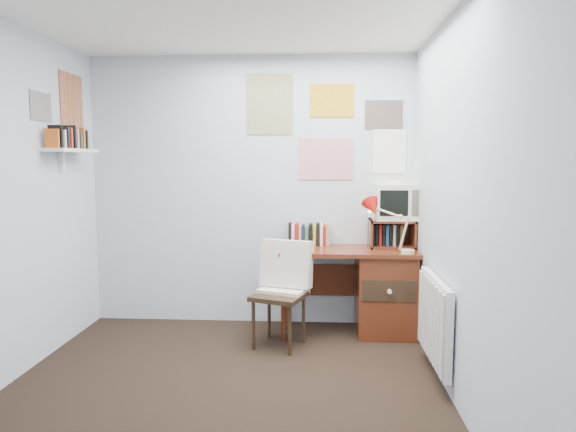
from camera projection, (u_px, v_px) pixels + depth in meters
name	position (u px, v px, depth m)	size (l,w,h in m)	color
ground	(216.00, 408.00, 3.20)	(3.50, 3.50, 0.00)	black
back_wall	(251.00, 191.00, 4.80)	(3.00, 0.02, 2.50)	silver
right_wall	(468.00, 211.00, 2.98)	(0.02, 3.50, 2.50)	silver
desk	(379.00, 288.00, 4.56)	(1.20, 0.55, 0.76)	#602815
desk_chair	(279.00, 296.00, 4.22)	(0.43, 0.41, 0.85)	black
desk_lamp	(408.00, 229.00, 4.29)	(0.29, 0.25, 0.41)	#B7120C
tv_riser	(391.00, 233.00, 4.61)	(0.40, 0.30, 0.25)	#602815
crt_tv	(396.00, 200.00, 4.59)	(0.37, 0.34, 0.35)	#EDE3C7
book_row	(321.00, 233.00, 4.72)	(0.60, 0.14, 0.22)	#602815
radiator	(435.00, 320.00, 3.62)	(0.09, 0.80, 0.60)	white
wall_shelf	(71.00, 150.00, 4.20)	(0.20, 0.62, 0.24)	white
posters_back	(326.00, 126.00, 4.69)	(1.20, 0.01, 0.90)	white
posters_left	(57.00, 103.00, 4.16)	(0.01, 0.70, 0.60)	white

